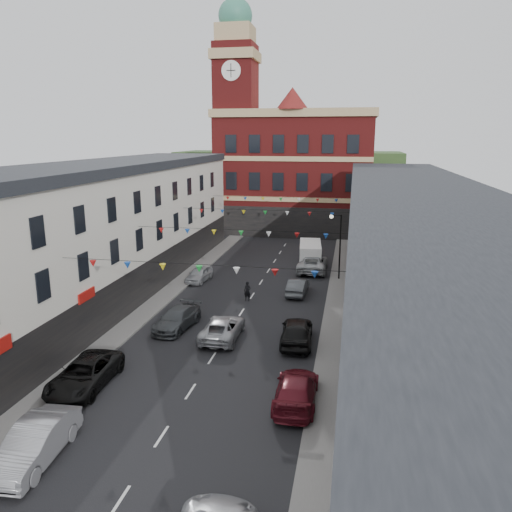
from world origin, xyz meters
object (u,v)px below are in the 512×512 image
Objects in this scene: car_left_b at (35,443)px; car_right_e at (298,287)px; car_left_e at (199,274)px; white_van at (310,255)px; car_right_d at (297,331)px; car_right_f at (312,263)px; car_left_d at (177,319)px; car_right_c at (296,390)px; street_lamp at (338,238)px; moving_car at (222,328)px; pedestrian at (247,291)px; car_left_c at (85,374)px.

car_left_b is 1.19× the size of car_right_e.
white_van reaches higher than car_left_e.
car_right_d is 17.58m from car_right_f.
car_left_d is 12.22m from car_right_c.
street_lamp is 30.66m from car_left_b.
street_lamp reaches higher than moving_car.
street_lamp reaches higher than car_left_d.
pedestrian is (-3.74, -2.37, 0.11)m from car_right_e.
car_right_e is (7.90, 23.63, -0.12)m from car_left_b.
moving_car is (5.33, 7.63, -0.05)m from car_left_c.
car_right_d is (-0.78, 7.22, 0.10)m from car_right_c.
car_left_c is 19.84m from car_left_e.
car_left_b is at bearing 53.28° from car_right_d.
car_right_f is (0.59, 7.55, 0.14)m from car_right_e.
car_left_d is at bearing -74.86° from car_left_e.
white_van reaches higher than car_left_b.
car_right_c is (9.72, 6.38, -0.08)m from car_left_b.
car_right_f reaches higher than moving_car.
car_right_f reaches higher than car_left_d.
street_lamp is at bearing -118.54° from car_right_e.
car_right_e is 9.38m from white_van.
car_left_e is (0.00, 19.84, -0.08)m from car_left_c.
car_left_c reaches higher than moving_car.
white_van reaches higher than pedestrian.
car_left_c is at bearing -114.30° from white_van.
white_van is at bearing 121.50° from street_lamp.
car_right_d is 0.98× the size of moving_car.
car_right_d reaches higher than pedestrian.
car_right_f reaches higher than car_left_c.
car_left_c is (-1.20, 5.94, -0.07)m from car_left_b.
car_right_d is 19.41m from white_van.
street_lamp is at bearing -114.94° from moving_car.
moving_car is at bearing -60.95° from car_left_e.
car_right_f reaches higher than car_right_e.
car_left_c is 1.29× the size of car_right_e.
car_right_e is 10.75m from moving_car.
moving_car is at bearing -52.87° from car_right_c.
car_right_d is (8.93, 13.60, 0.03)m from car_left_b.
street_lamp is 22.38m from car_right_c.
car_right_c is 0.92× the size of white_van.
car_left_d is 7.48m from pedestrian.
car_right_f is at bearing -104.61° from moving_car.
moving_car is at bearing 72.12° from car_right_e.
car_right_c reaches higher than moving_car.
car_right_d is at bearing 179.78° from moving_car.
moving_car is (-4.36, -17.62, -0.13)m from car_right_f.
street_lamp is at bearing 60.29° from car_left_c.
car_right_d is at bearing -92.89° from white_van.
car_right_d is at bearing 53.20° from car_left_b.
car_right_e is (9.10, -2.14, 0.02)m from car_left_e.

